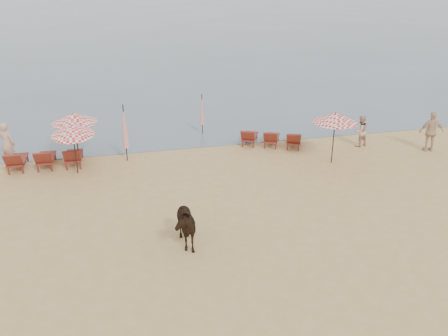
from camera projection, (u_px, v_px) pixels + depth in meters
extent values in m
plane|color=tan|center=(264.00, 272.00, 14.17)|extent=(120.00, 120.00, 0.00)
cube|color=#51606B|center=(125.00, 4.00, 85.61)|extent=(160.00, 140.00, 0.06)
cube|color=maroon|center=(18.00, 160.00, 20.82)|extent=(0.72, 1.47, 0.08)
cube|color=maroon|center=(13.00, 161.00, 20.00)|extent=(0.69, 0.49, 0.64)
cube|color=maroon|center=(46.00, 158.00, 21.02)|extent=(0.72, 1.47, 0.08)
cube|color=maroon|center=(43.00, 158.00, 20.21)|extent=(0.69, 0.49, 0.64)
cube|color=maroon|center=(74.00, 156.00, 21.23)|extent=(0.72, 1.47, 0.08)
cube|color=maroon|center=(72.00, 156.00, 20.42)|extent=(0.69, 0.49, 0.64)
cube|color=maroon|center=(250.00, 136.00, 23.56)|extent=(1.11, 1.46, 0.08)
cube|color=maroon|center=(248.00, 136.00, 22.82)|extent=(0.74, 0.65, 0.58)
cube|color=maroon|center=(272.00, 138.00, 23.37)|extent=(1.11, 1.46, 0.08)
cube|color=maroon|center=(270.00, 138.00, 22.63)|extent=(0.74, 0.65, 0.58)
cube|color=maroon|center=(294.00, 139.00, 23.19)|extent=(1.11, 1.46, 0.08)
cube|color=maroon|center=(293.00, 139.00, 22.44)|extent=(0.74, 0.65, 0.58)
cylinder|color=black|center=(77.00, 139.00, 21.31)|extent=(0.05, 0.05, 1.99)
cone|color=red|center=(74.00, 118.00, 20.94)|extent=(1.90, 1.90, 0.41)
sphere|color=black|center=(74.00, 114.00, 20.86)|extent=(0.07, 0.07, 0.07)
cylinder|color=black|center=(75.00, 152.00, 20.06)|extent=(0.04, 0.04, 1.92)
cone|color=red|center=(72.00, 130.00, 19.70)|extent=(1.70, 1.73, 0.58)
sphere|color=black|center=(72.00, 126.00, 19.63)|extent=(0.07, 0.07, 0.07)
cylinder|color=black|center=(333.00, 140.00, 21.09)|extent=(0.05, 0.05, 2.07)
cone|color=red|center=(335.00, 118.00, 20.69)|extent=(1.84, 1.84, 0.41)
sphere|color=black|center=(336.00, 113.00, 20.62)|extent=(0.07, 0.07, 0.07)
cylinder|color=black|center=(125.00, 133.00, 21.22)|extent=(0.05, 0.05, 2.52)
cone|color=red|center=(125.00, 126.00, 21.10)|extent=(0.31, 0.31, 1.89)
cylinder|color=black|center=(202.00, 114.00, 24.52)|extent=(0.04, 0.04, 2.01)
cone|color=red|center=(202.00, 109.00, 24.42)|extent=(0.24, 0.24, 1.51)
imported|color=black|center=(182.00, 224.00, 15.21)|extent=(0.95, 1.80, 1.46)
imported|color=tan|center=(7.00, 144.00, 20.95)|extent=(0.82, 0.74, 1.88)
imported|color=tan|center=(360.00, 131.00, 23.04)|extent=(0.82, 0.71, 1.47)
imported|color=tan|center=(431.00, 132.00, 22.41)|extent=(1.15, 0.67, 1.84)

